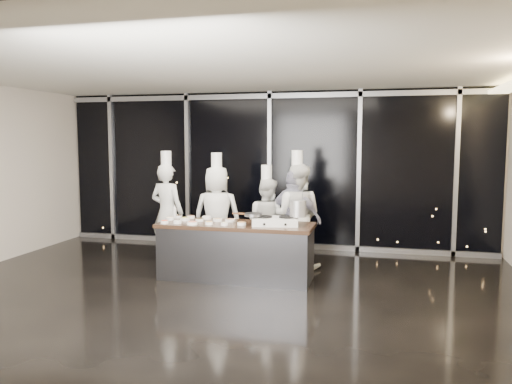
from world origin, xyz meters
TOP-DOWN VIEW (x-y plane):
  - ground at (0.00, 0.00)m, footprint 9.00×9.00m
  - room_shell at (0.18, 0.00)m, footprint 9.02×7.02m
  - window_wall at (0.00, 3.43)m, footprint 8.90×0.11m
  - demo_counter at (0.00, 0.90)m, footprint 2.46×0.86m
  - stove at (0.65, 0.88)m, footprint 0.75×0.53m
  - frying_pan at (0.30, 0.81)m, footprint 0.49×0.31m
  - stock_pot at (0.99, 0.94)m, footprint 0.29×0.29m
  - prep_bowls at (-0.62, 0.90)m, footprint 1.42×0.73m
  - squeeze_bottle at (-1.14, 1.12)m, footprint 0.06×0.06m
  - chef_far_left at (-1.57, 1.77)m, footprint 0.71×0.53m
  - chef_left at (-0.60, 1.76)m, footprint 0.93×0.67m
  - chef_center at (0.27, 1.90)m, footprint 0.89×0.78m
  - guest at (0.79, 1.77)m, footprint 1.08×0.70m
  - chef_right at (0.82, 1.86)m, footprint 0.94×0.77m

SIDE VIEW (x-z plane):
  - ground at x=0.00m, z-range 0.00..0.00m
  - demo_counter at x=0.00m, z-range 0.00..0.90m
  - chef_center at x=0.27m, z-range -0.10..1.68m
  - guest at x=0.79m, z-range 0.00..1.71m
  - chef_left at x=-0.60m, z-range -0.10..1.89m
  - chef_far_left at x=-1.57m, z-range -0.10..1.92m
  - chef_right at x=0.82m, z-range -0.11..1.93m
  - prep_bowls at x=-0.62m, z-range 0.90..0.95m
  - stove at x=0.65m, z-range 0.89..1.03m
  - squeeze_bottle at x=-1.14m, z-range 0.89..1.12m
  - frying_pan at x=0.30m, z-range 1.04..1.09m
  - stock_pot at x=0.99m, z-range 1.04..1.29m
  - window_wall at x=0.00m, z-range 0.00..3.20m
  - room_shell at x=0.18m, z-range 0.64..3.85m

